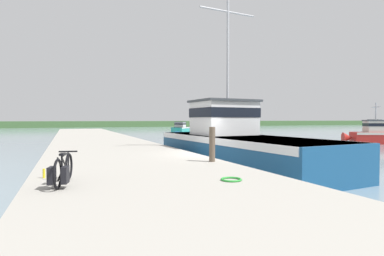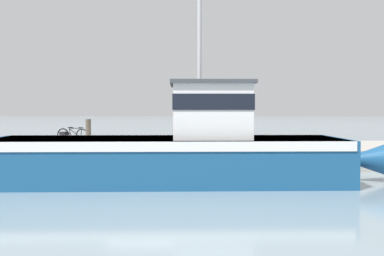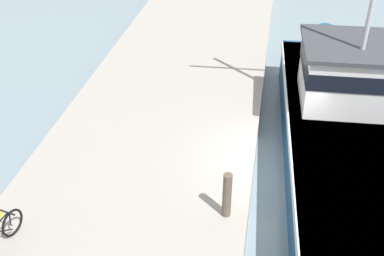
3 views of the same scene
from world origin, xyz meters
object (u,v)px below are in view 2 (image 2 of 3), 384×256
Objects in this scene: water_bottle_by_bike at (94,138)px; fishing_boat_main at (183,148)px; mooring_post at (88,134)px; bicycle_touring at (70,135)px.

fishing_boat_main is at bearing 30.42° from water_bottle_by_bike.
mooring_post reaches higher than water_bottle_by_bike.
bicycle_touring is (-8.21, -6.22, 0.03)m from fishing_boat_main.
water_bottle_by_bike is (-0.45, 1.13, -0.22)m from bicycle_touring.
water_bottle_by_bike is (-5.38, -1.03, -0.50)m from mooring_post.
water_bottle_by_bike is (-8.66, -5.09, -0.19)m from fishing_boat_main.
water_bottle_by_bike is at bearing -152.56° from fishing_boat_main.
bicycle_touring is 6.96× the size of water_bottle_by_bike.
water_bottle_by_bike is at bearing 123.89° from bicycle_touring.
mooring_post is 5.50m from water_bottle_by_bike.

